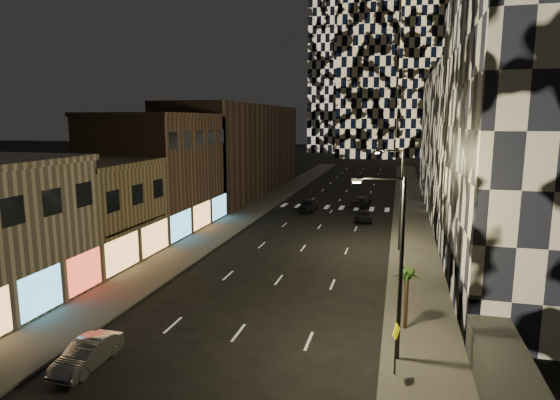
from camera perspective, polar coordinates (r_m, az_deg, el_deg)
The scene contains 19 objects.
sidewalk_left at distance 65.77m, azimuth -2.03°, elevation -0.43°, with size 4.00×120.00×0.15m, color #47443F.
sidewalk_right at distance 63.20m, azimuth 15.65°, elevation -1.22°, with size 4.00×120.00×0.15m, color #47443F.
curb_left at distance 65.22m, azimuth -0.26°, elevation -0.52°, with size 0.20×120.00×0.15m, color #4C4C47.
curb_right at distance 63.17m, azimuth 13.74°, elevation -1.14°, with size 0.20×120.00×0.15m, color #4C4C47.
retail_tan at distance 42.37m, azimuth -22.65°, elevation -1.50°, with size 10.00×10.00×8.00m, color olive.
retail_brown at distance 52.46m, azimuth -14.61°, elevation 3.19°, with size 10.00×15.00×12.00m, color brown.
retail_filler_left at distance 76.55m, azimuth -5.00°, elevation 6.20°, with size 10.00×40.00×14.00m, color brown.
midrise_base at distance 38.20m, azimuth 19.93°, elevation -6.36°, with size 0.60×25.00×3.00m, color #383838.
plinth_right at distance 23.25m, azimuth 25.62°, elevation -18.74°, with size 2.00×8.00×2.00m, color #383838.
midrise_filler_right at distance 70.12m, azimuth 24.13°, elevation 6.70°, with size 16.00×40.00×18.00m, color #232326.
tower_center_low at distance 156.58m, azimuth 11.09°, elevation 22.82°, with size 18.00×18.00×95.00m, color black.
streetlight_near at distance 22.99m, azimuth 13.98°, elevation -6.63°, with size 2.55×0.25×9.00m.
streetlight_far at distance 42.57m, azimuth 14.26°, elevation 0.86°, with size 2.55×0.25×9.00m.
car_silver_parked at distance 25.31m, azimuth -22.44°, elevation -16.94°, with size 1.41×4.03×1.33m, color gray.
car_dark_midlane at distance 60.68m, azimuth 3.46°, elevation -0.62°, with size 1.87×4.65×1.58m, color black.
car_dark_oncoming at distance 64.72m, azimuth 9.89°, elevation -0.16°, with size 2.02×4.97×1.44m, color black.
car_dark_rightlane at distance 55.35m, azimuth 10.19°, elevation -1.99°, with size 1.94×4.22×1.17m, color black.
ped_sign at distance 22.85m, azimuth 13.94°, elevation -16.22°, with size 0.33×0.80×2.49m.
palm_tree at distance 27.13m, azimuth 15.24°, elevation -9.21°, with size 1.80×1.78×3.53m.
Camera 1 is at (8.32, -12.09, 11.74)m, focal length 30.00 mm.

